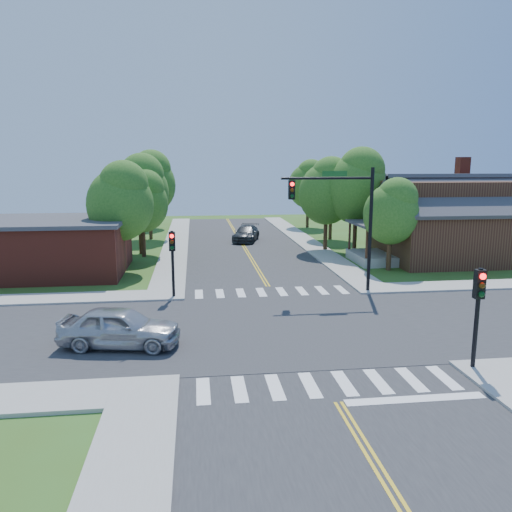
{
  "coord_description": "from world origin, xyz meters",
  "views": [
    {
      "loc": [
        -4.36,
        -21.63,
        7.45
      ],
      "look_at": [
        -0.91,
        6.16,
        2.2
      ],
      "focal_mm": 35.0,
      "sensor_mm": 36.0,
      "label": 1
    }
  ],
  "objects": [
    {
      "name": "tree_w_d",
      "position": [
        -9.12,
        36.93,
        4.83
      ],
      "size": [
        4.34,
        4.12,
        7.38
      ],
      "color": "#382314",
      "rests_on": "ground"
    },
    {
      "name": "tree_e_c",
      "position": [
        8.99,
        25.79,
        5.06
      ],
      "size": [
        4.55,
        4.32,
        7.73
      ],
      "color": "#382314",
      "rests_on": "ground"
    },
    {
      "name": "building_nw",
      "position": [
        -14.2,
        13.2,
        1.88
      ],
      "size": [
        10.4,
        8.4,
        3.73
      ],
      "color": "maroon",
      "rests_on": "ground"
    },
    {
      "name": "road_ns",
      "position": [
        0.0,
        0.0,
        0.02
      ],
      "size": [
        10.0,
        90.0,
        0.04
      ],
      "primitive_type": "cube",
      "color": "#2D2D30",
      "rests_on": "ground"
    },
    {
      "name": "ground",
      "position": [
        0.0,
        0.0,
        0.0
      ],
      "size": [
        100.0,
        100.0,
        0.0
      ],
      "primitive_type": "plane",
      "color": "#3C5A1C",
      "rests_on": "ground"
    },
    {
      "name": "centerline",
      "position": [
        0.0,
        0.0,
        0.05
      ],
      "size": [
        0.3,
        90.0,
        0.01
      ],
      "color": "yellow",
      "rests_on": "ground"
    },
    {
      "name": "car_dgrey",
      "position": [
        0.53,
        25.49,
        0.73
      ],
      "size": [
        4.67,
        6.12,
        1.47
      ],
      "primitive_type": "imported",
      "rotation": [
        0.0,
        0.0,
        -0.27
      ],
      "color": "#2D3032",
      "rests_on": "ground"
    },
    {
      "name": "tree_w_b",
      "position": [
        -8.72,
        19.96,
        5.4
      ],
      "size": [
        4.85,
        4.61,
        8.25
      ],
      "color": "#382314",
      "rests_on": "ground"
    },
    {
      "name": "crosswalk_north",
      "position": [
        0.0,
        6.2,
        0.05
      ],
      "size": [
        8.85,
        2.0,
        0.01
      ],
      "color": "white",
      "rests_on": "ground"
    },
    {
      "name": "tree_w_a",
      "position": [
        -9.26,
        13.15,
        5.01
      ],
      "size": [
        4.5,
        4.27,
        7.64
      ],
      "color": "#382314",
      "rests_on": "ground"
    },
    {
      "name": "sidewalk_nw",
      "position": [
        -15.82,
        15.82,
        0.07
      ],
      "size": [
        40.0,
        40.0,
        0.14
      ],
      "color": "#9E9B93",
      "rests_on": "ground"
    },
    {
      "name": "tree_house",
      "position": [
        6.81,
        19.46,
        5.24
      ],
      "size": [
        4.7,
        4.47,
        8.0
      ],
      "color": "#382314",
      "rests_on": "ground"
    },
    {
      "name": "intersection_patch",
      "position": [
        0.0,
        0.0,
        0.0
      ],
      "size": [
        10.2,
        10.2,
        0.06
      ],
      "primitive_type": "cube",
      "color": "#2D2D30",
      "rests_on": "ground"
    },
    {
      "name": "tree_e_a",
      "position": [
        9.2,
        11.25,
        4.25
      ],
      "size": [
        3.82,
        3.63,
        6.49
      ],
      "color": "#382314",
      "rests_on": "ground"
    },
    {
      "name": "tree_e_d",
      "position": [
        8.83,
        35.17,
        5.16
      ],
      "size": [
        4.63,
        4.4,
        7.87
      ],
      "color": "#382314",
      "rests_on": "ground"
    },
    {
      "name": "signal_pole_nw",
      "position": [
        -5.6,
        5.58,
        2.66
      ],
      "size": [
        0.34,
        0.42,
        3.8
      ],
      "color": "black",
      "rests_on": "ground"
    },
    {
      "name": "tree_w_c",
      "position": [
        -8.6,
        28.06,
        5.71
      ],
      "size": [
        5.13,
        4.87,
        8.72
      ],
      "color": "#382314",
      "rests_on": "ground"
    },
    {
      "name": "tree_e_b",
      "position": [
        8.95,
        18.1,
        5.73
      ],
      "size": [
        5.15,
        4.89,
        8.75
      ],
      "color": "#382314",
      "rests_on": "ground"
    },
    {
      "name": "stop_bar",
      "position": [
        2.5,
        -7.6,
        0.0
      ],
      "size": [
        4.6,
        0.45,
        0.09
      ],
      "primitive_type": "cube",
      "color": "white",
      "rests_on": "ground"
    },
    {
      "name": "sidewalk_ne",
      "position": [
        15.82,
        15.82,
        0.07
      ],
      "size": [
        40.0,
        40.0,
        0.14
      ],
      "color": "#9E9B93",
      "rests_on": "ground"
    },
    {
      "name": "house_ne",
      "position": [
        15.11,
        14.23,
        3.33
      ],
      "size": [
        13.05,
        8.8,
        7.11
      ],
      "color": "#381B13",
      "rests_on": "ground"
    },
    {
      "name": "crosswalk_south",
      "position": [
        0.0,
        -6.2,
        0.05
      ],
      "size": [
        8.85,
        2.0,
        0.01
      ],
      "color": "white",
      "rests_on": "ground"
    },
    {
      "name": "road_ew",
      "position": [
        0.0,
        0.0,
        0.03
      ],
      "size": [
        90.0,
        10.0,
        0.04
      ],
      "primitive_type": "cube",
      "color": "#2D2D30",
      "rests_on": "ground"
    },
    {
      "name": "car_silver",
      "position": [
        -7.48,
        -1.7,
        0.83
      ],
      "size": [
        3.65,
        5.55,
        1.66
      ],
      "primitive_type": "imported",
      "rotation": [
        0.0,
        0.0,
        1.39
      ],
      "color": "#B6B7BE",
      "rests_on": "ground"
    },
    {
      "name": "signal_mast_ne",
      "position": [
        3.91,
        5.59,
        4.85
      ],
      "size": [
        5.3,
        0.42,
        7.2
      ],
      "color": "black",
      "rests_on": "ground"
    },
    {
      "name": "signal_pole_se",
      "position": [
        5.6,
        -5.62,
        2.66
      ],
      "size": [
        0.34,
        0.42,
        3.8
      ],
      "color": "black",
      "rests_on": "ground"
    },
    {
      "name": "tree_bldg",
      "position": [
        -8.37,
        18.59,
        4.57
      ],
      "size": [
        4.11,
        3.9,
        6.98
      ],
      "color": "#382314",
      "rests_on": "ground"
    }
  ]
}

